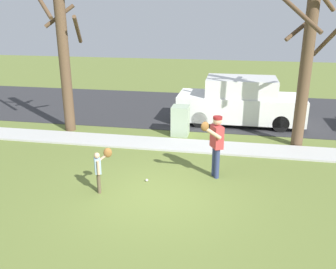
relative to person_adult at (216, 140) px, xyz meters
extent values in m
plane|color=olive|center=(-1.36, 2.16, -1.09)|extent=(48.00, 48.00, 0.00)
cube|color=#B2B2AD|center=(-1.36, 2.26, -1.06)|extent=(36.00, 1.20, 0.06)
cube|color=#2D2D30|center=(-1.36, 7.26, -1.08)|extent=(36.00, 6.80, 0.02)
cylinder|color=navy|center=(0.07, -0.04, -0.66)|extent=(0.14, 0.14, 0.87)
cylinder|color=navy|center=(-0.01, 0.11, -0.66)|extent=(0.14, 0.14, 0.87)
cube|color=#B73838|center=(0.03, 0.03, 0.09)|extent=(0.40, 0.48, 0.62)
sphere|color=tan|center=(0.03, 0.03, 0.54)|extent=(0.24, 0.24, 0.24)
cylinder|color=maroon|center=(0.03, 0.03, 0.62)|extent=(0.25, 0.25, 0.07)
cylinder|color=tan|center=(-0.09, -0.32, 0.31)|extent=(0.52, 0.33, 0.42)
ellipsoid|color=brown|center=(-0.27, -0.41, 0.50)|extent=(0.26, 0.22, 0.26)
cylinder|color=tan|center=(-0.09, 0.26, 0.11)|extent=(0.10, 0.10, 0.58)
cylinder|color=brown|center=(-2.86, -1.39, -0.82)|extent=(0.09, 0.09, 0.54)
cylinder|color=brown|center=(-2.81, -1.48, -0.82)|extent=(0.09, 0.09, 0.54)
cube|color=#8CADC6|center=(-2.84, -1.43, -0.36)|extent=(0.25, 0.30, 0.38)
sphere|color=tan|center=(-2.84, -1.43, -0.08)|extent=(0.15, 0.15, 0.15)
cylinder|color=tan|center=(-2.76, -1.22, -0.22)|extent=(0.32, 0.21, 0.26)
ellipsoid|color=brown|center=(-2.65, -1.16, -0.10)|extent=(0.26, 0.22, 0.26)
cylinder|color=tan|center=(-2.76, -1.58, -0.35)|extent=(0.06, 0.06, 0.36)
sphere|color=white|center=(-1.78, -0.63, -1.06)|extent=(0.07, 0.07, 0.07)
cube|color=#9EB293|center=(-1.49, 3.43, -0.54)|extent=(0.62, 0.66, 1.11)
cylinder|color=brown|center=(2.64, 3.10, 1.57)|extent=(0.39, 0.39, 5.34)
cylinder|color=brown|center=(3.18, 3.26, 2.38)|extent=(0.54, 1.37, 1.03)
cylinder|color=brown|center=(2.42, 3.49, 2.80)|extent=(1.05, 0.69, 0.86)
cylinder|color=brown|center=(2.23, 2.62, 3.23)|extent=(1.26, 1.12, 1.14)
cylinder|color=brown|center=(-5.80, 3.23, 1.81)|extent=(0.40, 0.40, 5.80)
cylinder|color=brown|center=(-5.26, 3.40, 2.68)|extent=(0.54, 1.37, 1.03)
cylinder|color=brown|center=(-6.03, 3.63, 3.14)|extent=(1.06, 0.70, 0.86)
cylinder|color=brown|center=(-6.21, 2.76, 3.61)|extent=(1.27, 1.12, 1.15)
cube|color=silver|center=(0.68, 5.34, -0.40)|extent=(5.00, 1.95, 1.00)
cube|color=silver|center=(0.68, 5.34, 0.45)|extent=(2.75, 1.79, 0.70)
cylinder|color=black|center=(-0.87, 4.47, -0.75)|extent=(0.64, 0.22, 0.64)
cylinder|color=black|center=(-0.87, 6.20, -0.75)|extent=(0.64, 0.22, 0.64)
cylinder|color=black|center=(2.23, 4.47, -0.75)|extent=(0.64, 0.22, 0.64)
cylinder|color=black|center=(2.23, 6.20, -0.75)|extent=(0.64, 0.22, 0.64)
camera|label=1|loc=(0.42, -9.24, 3.28)|focal=38.51mm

